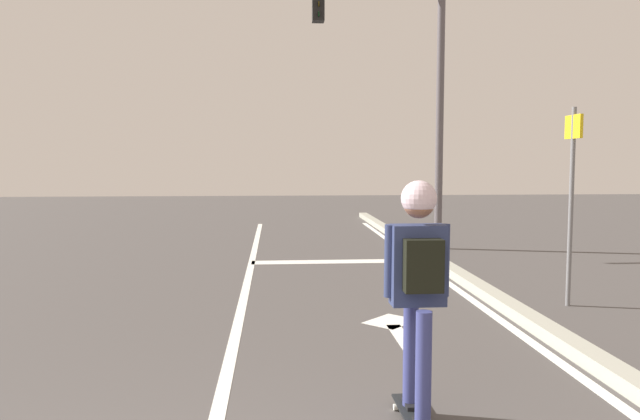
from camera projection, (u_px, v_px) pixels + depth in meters
lane_line_center at (242, 305)px, 7.90m from camera, size 0.12×20.00×0.01m
lane_line_curbside at (474, 301)px, 8.13m from camera, size 0.12×20.00×0.01m
stop_bar at (339, 262)px, 11.27m from camera, size 3.24×0.40×0.01m
lane_arrow_stem at (406, 343)px, 6.26m from camera, size 0.16×1.40×0.01m
lane_arrow_head at (391, 321)px, 7.10m from camera, size 0.71×0.71×0.01m
curb_strip at (492, 296)px, 8.14m from camera, size 0.24×24.00×0.14m
skateboard at (416, 417)px, 4.31m from camera, size 0.21×0.83×0.08m
skater at (419, 268)px, 4.21m from camera, size 0.47×0.62×1.68m
traffic_signal_mast at (386, 62)px, 12.51m from camera, size 5.20×0.34×5.65m
street_sign_post at (572, 178)px, 7.74m from camera, size 0.06×0.44×2.56m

